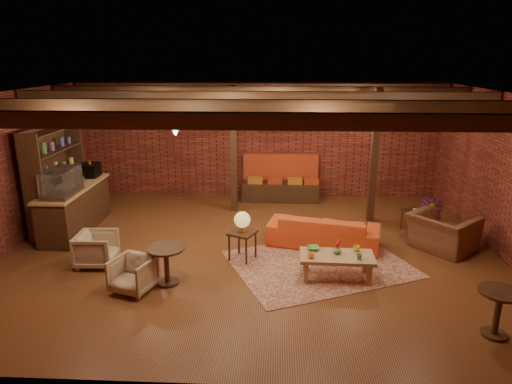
{
  "coord_description": "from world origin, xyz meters",
  "views": [
    {
      "loc": [
        0.53,
        -8.67,
        3.89
      ],
      "look_at": [
        0.09,
        0.2,
        1.22
      ],
      "focal_mm": 32.0,
      "sensor_mm": 36.0,
      "label": 1
    }
  ],
  "objects_px": {
    "armchair_a": "(97,247)",
    "side_table_book": "(413,212)",
    "side_table_lamp": "(242,223)",
    "armchair_b": "(133,273)",
    "coffee_table": "(336,257)",
    "round_table_left": "(166,259)",
    "plant_tall": "(434,180)",
    "armchair_right": "(444,226)",
    "sofa": "(323,230)",
    "round_table_right": "(499,306)"
  },
  "relations": [
    {
      "from": "armchair_a",
      "to": "side_table_book",
      "type": "height_order",
      "value": "armchair_a"
    },
    {
      "from": "side_table_lamp",
      "to": "armchair_b",
      "type": "bearing_deg",
      "value": -142.78
    },
    {
      "from": "coffee_table",
      "to": "round_table_left",
      "type": "xyz_separation_m",
      "value": [
        -3.0,
        -0.36,
        0.06
      ]
    },
    {
      "from": "armchair_b",
      "to": "side_table_book",
      "type": "bearing_deg",
      "value": 47.29
    },
    {
      "from": "plant_tall",
      "to": "armchair_a",
      "type": "bearing_deg",
      "value": -165.86
    },
    {
      "from": "armchair_a",
      "to": "armchair_right",
      "type": "distance_m",
      "value": 6.96
    },
    {
      "from": "round_table_left",
      "to": "coffee_table",
      "type": "bearing_deg",
      "value": 6.84
    },
    {
      "from": "side_table_book",
      "to": "sofa",
      "type": "bearing_deg",
      "value": -155.73
    },
    {
      "from": "side_table_lamp",
      "to": "side_table_book",
      "type": "distance_m",
      "value": 4.19
    },
    {
      "from": "armchair_b",
      "to": "armchair_a",
      "type": "bearing_deg",
      "value": 154.57
    },
    {
      "from": "side_table_lamp",
      "to": "side_table_book",
      "type": "relative_size",
      "value": 1.72
    },
    {
      "from": "sofa",
      "to": "round_table_left",
      "type": "xyz_separation_m",
      "value": [
        -2.91,
        -1.85,
        0.13
      ]
    },
    {
      "from": "armchair_a",
      "to": "armchair_right",
      "type": "bearing_deg",
      "value": -83.33
    },
    {
      "from": "sofa",
      "to": "armchair_a",
      "type": "bearing_deg",
      "value": 28.08
    },
    {
      "from": "coffee_table",
      "to": "armchair_b",
      "type": "distance_m",
      "value": 3.58
    },
    {
      "from": "armchair_b",
      "to": "armchair_right",
      "type": "bearing_deg",
      "value": 37.2
    },
    {
      "from": "coffee_table",
      "to": "armchair_b",
      "type": "height_order",
      "value": "coffee_table"
    },
    {
      "from": "armchair_b",
      "to": "round_table_right",
      "type": "relative_size",
      "value": 0.93
    },
    {
      "from": "side_table_book",
      "to": "round_table_right",
      "type": "distance_m",
      "value": 4.14
    },
    {
      "from": "round_table_left",
      "to": "side_table_book",
      "type": "distance_m",
      "value": 5.78
    },
    {
      "from": "armchair_right",
      "to": "plant_tall",
      "type": "bearing_deg",
      "value": -32.91
    },
    {
      "from": "side_table_lamp",
      "to": "armchair_right",
      "type": "relative_size",
      "value": 0.84
    },
    {
      "from": "side_table_book",
      "to": "side_table_lamp",
      "type": "bearing_deg",
      "value": -155.26
    },
    {
      "from": "armchair_a",
      "to": "armchair_right",
      "type": "relative_size",
      "value": 0.61
    },
    {
      "from": "armchair_a",
      "to": "side_table_book",
      "type": "xyz_separation_m",
      "value": [
        6.57,
        2.14,
        0.09
      ]
    },
    {
      "from": "coffee_table",
      "to": "round_table_right",
      "type": "distance_m",
      "value": 2.68
    },
    {
      "from": "armchair_right",
      "to": "round_table_left",
      "type": "bearing_deg",
      "value": 67.58
    },
    {
      "from": "side_table_book",
      "to": "plant_tall",
      "type": "xyz_separation_m",
      "value": [
        0.22,
        -0.43,
        0.89
      ]
    },
    {
      "from": "coffee_table",
      "to": "side_table_lamp",
      "type": "distance_m",
      "value": 1.92
    },
    {
      "from": "sofa",
      "to": "armchair_b",
      "type": "bearing_deg",
      "value": 45.11
    },
    {
      "from": "armchair_right",
      "to": "round_table_right",
      "type": "bearing_deg",
      "value": 134.71
    },
    {
      "from": "plant_tall",
      "to": "side_table_book",
      "type": "bearing_deg",
      "value": 117.16
    },
    {
      "from": "side_table_book",
      "to": "plant_tall",
      "type": "relative_size",
      "value": 0.22
    },
    {
      "from": "round_table_left",
      "to": "armchair_b",
      "type": "bearing_deg",
      "value": -151.52
    },
    {
      "from": "round_table_left",
      "to": "armchair_a",
      "type": "relative_size",
      "value": 0.95
    },
    {
      "from": "round_table_left",
      "to": "side_table_book",
      "type": "xyz_separation_m",
      "value": [
        5.05,
        2.82,
        -0.02
      ]
    },
    {
      "from": "sofa",
      "to": "armchair_right",
      "type": "distance_m",
      "value": 2.45
    },
    {
      "from": "armchair_b",
      "to": "side_table_book",
      "type": "distance_m",
      "value": 6.37
    },
    {
      "from": "armchair_b",
      "to": "plant_tall",
      "type": "distance_m",
      "value": 6.45
    },
    {
      "from": "sofa",
      "to": "round_table_left",
      "type": "relative_size",
      "value": 3.38
    },
    {
      "from": "armchair_b",
      "to": "side_table_lamp",
      "type": "bearing_deg",
      "value": 55.44
    },
    {
      "from": "sofa",
      "to": "armchair_b",
      "type": "distance_m",
      "value": 4.04
    },
    {
      "from": "sofa",
      "to": "armchair_a",
      "type": "distance_m",
      "value": 4.59
    },
    {
      "from": "armchair_right",
      "to": "sofa",
      "type": "bearing_deg",
      "value": 46.99
    },
    {
      "from": "sofa",
      "to": "side_table_lamp",
      "type": "xyz_separation_m",
      "value": [
        -1.66,
        -0.78,
        0.42
      ]
    },
    {
      "from": "round_table_left",
      "to": "armchair_b",
      "type": "height_order",
      "value": "round_table_left"
    },
    {
      "from": "side_table_lamp",
      "to": "round_table_right",
      "type": "distance_m",
      "value": 4.53
    },
    {
      "from": "sofa",
      "to": "coffee_table",
      "type": "xyz_separation_m",
      "value": [
        0.09,
        -1.49,
        0.06
      ]
    },
    {
      "from": "sofa",
      "to": "side_table_lamp",
      "type": "bearing_deg",
      "value": 38.59
    },
    {
      "from": "round_table_left",
      "to": "armchair_a",
      "type": "bearing_deg",
      "value": 156.04
    }
  ]
}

